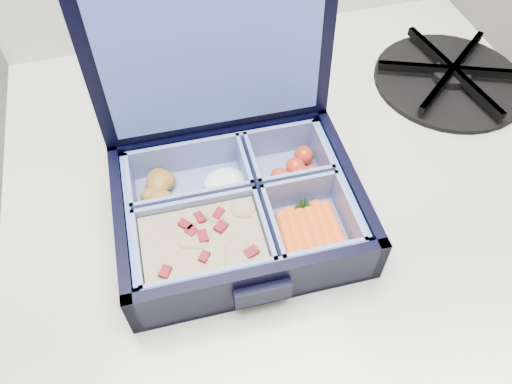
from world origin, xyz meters
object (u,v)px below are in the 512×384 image
object	(u,v)px
stove	(282,328)
burner_grate	(451,74)
bento_box	(239,209)
fork	(212,117)

from	to	relation	value
stove	burner_grate	size ratio (longest dim) A/B	5.07
bento_box	fork	bearing A→B (deg)	89.34
bento_box	burner_grate	world-z (taller)	bento_box
burner_grate	fork	xyz separation A→B (m)	(-0.30, 0.01, -0.01)
stove	fork	world-z (taller)	fork
bento_box	fork	world-z (taller)	bento_box
stove	burner_grate	xyz separation A→B (m)	(0.22, 0.07, 0.49)
fork	burner_grate	bearing A→B (deg)	57.21
burner_grate	fork	distance (m)	0.30
burner_grate	stove	bearing A→B (deg)	-161.96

